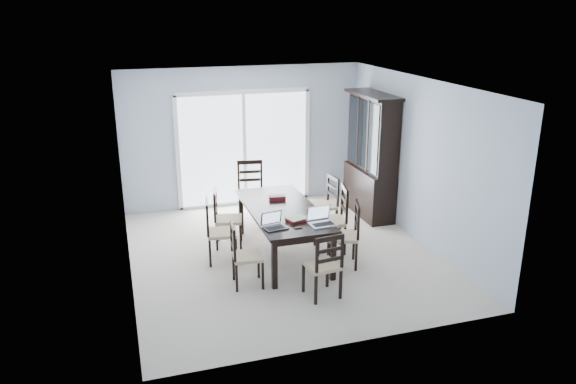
# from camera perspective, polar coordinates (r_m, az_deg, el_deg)

# --- Properties ---
(floor) EXTENTS (5.00, 5.00, 0.00)m
(floor) POSITION_cam_1_polar(r_m,az_deg,el_deg) (8.65, -0.52, -6.37)
(floor) COLOR beige
(floor) RESTS_ON ground
(ceiling) EXTENTS (5.00, 5.00, 0.00)m
(ceiling) POSITION_cam_1_polar(r_m,az_deg,el_deg) (7.92, -0.58, 10.97)
(ceiling) COLOR white
(ceiling) RESTS_ON back_wall
(back_wall) EXTENTS (4.50, 0.02, 2.60)m
(back_wall) POSITION_cam_1_polar(r_m,az_deg,el_deg) (10.54, -4.52, 5.60)
(back_wall) COLOR #A4B3C4
(back_wall) RESTS_ON floor
(wall_left) EXTENTS (0.02, 5.00, 2.60)m
(wall_left) POSITION_cam_1_polar(r_m,az_deg,el_deg) (7.87, -16.42, 0.45)
(wall_left) COLOR #A4B3C4
(wall_left) RESTS_ON floor
(wall_right) EXTENTS (0.02, 5.00, 2.60)m
(wall_right) POSITION_cam_1_polar(r_m,az_deg,el_deg) (9.08, 13.19, 3.07)
(wall_right) COLOR #A4B3C4
(wall_right) RESTS_ON floor
(balcony) EXTENTS (4.50, 2.00, 0.10)m
(balcony) POSITION_cam_1_polar(r_m,az_deg,el_deg) (11.84, -5.45, 0.24)
(balcony) COLOR gray
(balcony) RESTS_ON ground
(railing) EXTENTS (4.50, 0.06, 1.10)m
(railing) POSITION_cam_1_polar(r_m,az_deg,el_deg) (12.61, -6.50, 4.18)
(railing) COLOR #99999E
(railing) RESTS_ON balcony
(dining_table) EXTENTS (1.00, 2.20, 0.75)m
(dining_table) POSITION_cam_1_polar(r_m,az_deg,el_deg) (8.39, -0.54, -2.19)
(dining_table) COLOR black
(dining_table) RESTS_ON floor
(china_hutch) EXTENTS (0.50, 1.38, 2.20)m
(china_hutch) POSITION_cam_1_polar(r_m,az_deg,el_deg) (10.10, 8.44, 3.55)
(china_hutch) COLOR black
(china_hutch) RESTS_ON floor
(sliding_door) EXTENTS (2.52, 0.05, 2.18)m
(sliding_door) POSITION_cam_1_polar(r_m,az_deg,el_deg) (10.56, -4.46, 4.45)
(sliding_door) COLOR silver
(sliding_door) RESTS_ON floor
(chair_left_near) EXTENTS (0.43, 0.42, 1.03)m
(chair_left_near) POSITION_cam_1_polar(r_m,az_deg,el_deg) (7.55, -4.83, -5.73)
(chair_left_near) COLOR black
(chair_left_near) RESTS_ON floor
(chair_left_mid) EXTENTS (0.49, 0.48, 1.11)m
(chair_left_mid) POSITION_cam_1_polar(r_m,az_deg,el_deg) (8.28, -7.41, -3.30)
(chair_left_mid) COLOR black
(chair_left_mid) RESTS_ON floor
(chair_left_far) EXTENTS (0.50, 0.49, 1.08)m
(chair_left_far) POSITION_cam_1_polar(r_m,az_deg,el_deg) (8.81, -6.68, -2.00)
(chair_left_far) COLOR black
(chair_left_far) RESTS_ON floor
(chair_right_near) EXTENTS (0.54, 0.53, 1.11)m
(chair_right_near) POSITION_cam_1_polar(r_m,az_deg,el_deg) (8.14, 6.25, -3.62)
(chair_right_near) COLOR black
(chair_right_near) RESTS_ON floor
(chair_right_mid) EXTENTS (0.55, 0.54, 1.19)m
(chair_right_mid) POSITION_cam_1_polar(r_m,az_deg,el_deg) (8.61, 4.96, -2.02)
(chair_right_mid) COLOR black
(chair_right_mid) RESTS_ON floor
(chair_right_far) EXTENTS (0.46, 0.45, 1.09)m
(chair_right_far) POSITION_cam_1_polar(r_m,az_deg,el_deg) (9.39, 3.99, -0.59)
(chair_right_far) COLOR black
(chair_right_far) RESTS_ON floor
(chair_end_near) EXTENTS (0.45, 0.46, 1.06)m
(chair_end_near) POSITION_cam_1_polar(r_m,az_deg,el_deg) (7.20, 3.84, -6.82)
(chair_end_near) COLOR black
(chair_end_near) RESTS_ON floor
(chair_end_far) EXTENTS (0.52, 0.53, 1.20)m
(chair_end_far) POSITION_cam_1_polar(r_m,az_deg,el_deg) (9.94, -3.83, 0.84)
(chair_end_far) COLOR black
(chair_end_far) RESTS_ON floor
(laptop_dark) EXTENTS (0.34, 0.27, 0.21)m
(laptop_dark) POSITION_cam_1_polar(r_m,az_deg,el_deg) (7.61, -1.29, -3.37)
(laptop_dark) COLOR black
(laptop_dark) RESTS_ON dining_table
(laptop_silver) EXTENTS (0.38, 0.28, 0.25)m
(laptop_silver) POSITION_cam_1_polar(r_m,az_deg,el_deg) (7.74, 3.55, -2.96)
(laptop_silver) COLOR silver
(laptop_silver) RESTS_ON dining_table
(book_stack) EXTENTS (0.33, 0.29, 0.05)m
(book_stack) POSITION_cam_1_polar(r_m,az_deg,el_deg) (7.90, 0.86, -2.76)
(book_stack) COLOR maroon
(book_stack) RESTS_ON dining_table
(cell_phone) EXTENTS (0.11, 0.06, 0.01)m
(cell_phone) POSITION_cam_1_polar(r_m,az_deg,el_deg) (7.64, 1.02, -3.66)
(cell_phone) COLOR black
(cell_phone) RESTS_ON dining_table
(game_box) EXTENTS (0.27, 0.16, 0.06)m
(game_box) POSITION_cam_1_polar(r_m,az_deg,el_deg) (8.74, -1.11, -0.58)
(game_box) COLOR #541019
(game_box) RESTS_ON dining_table
(hot_tub) EXTENTS (2.15, 1.98, 1.00)m
(hot_tub) POSITION_cam_1_polar(r_m,az_deg,el_deg) (11.77, -7.22, 2.86)
(hot_tub) COLOR brown
(hot_tub) RESTS_ON balcony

